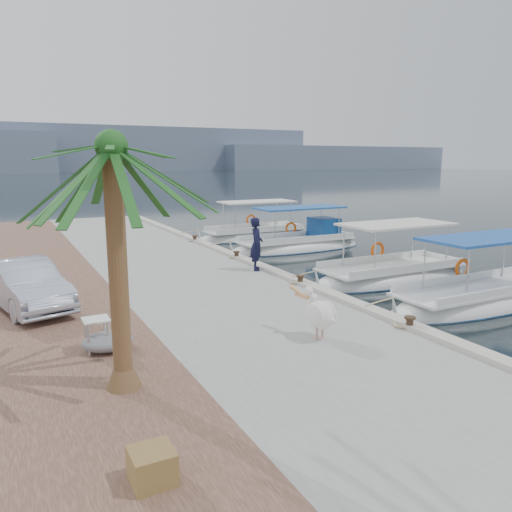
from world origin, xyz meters
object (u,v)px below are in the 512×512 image
Objects in this scene: fishing_caique_d at (298,246)px; fisherman at (257,244)px; fishing_caique_c at (390,278)px; pelican at (319,313)px; fishing_caique_b at (481,302)px; fishing_caique_e at (254,237)px; parked_car at (25,285)px; date_palm at (111,149)px.

fishing_caique_d is 7.48m from fisherman.
pelican is (-6.81, -5.09, 0.97)m from fishing_caique_c.
pelican is (-7.06, -1.19, 0.97)m from fishing_caique_b.
fishing_caique_d is 4.29m from fishing_caique_e.
fisherman is at bearing 73.89° from pelican.
date_palm is at bearing -92.64° from parked_car.
fishing_caique_b reaches higher than pelican.
fishing_caique_c is 1.36× the size of date_palm.
fishing_caique_c is at bearing 36.75° from pelican.
fishing_caique_c is 3.58× the size of fisherman.
pelican is (-6.87, -16.72, 0.97)m from fishing_caique_e.
fishing_caique_e is at bearing 94.42° from fishing_caique_d.
pelican is at bearing -169.88° from fisherman.
date_palm reaches higher than fishing_caique_e.
parked_car is at bearing 135.97° from pelican.
fishing_caique_d is 1.47× the size of date_palm.
fishing_caique_d is at bearing 89.25° from fishing_caique_b.
pelican is 0.37× the size of parked_car.
fishing_caique_e is at bearing -0.44° from fisherman.
fishing_caique_b and fishing_caique_e have the same top height.
fishing_caique_c is 1.73× the size of parked_car.
fishing_caique_c is 0.98× the size of fishing_caique_e.
fishing_caique_b and fishing_caique_c have the same top height.
parked_car is (-12.72, 0.63, 1.05)m from fishing_caique_c.
fishing_caique_b is 1.07× the size of fishing_caique_c.
fishing_caique_d is 5.11× the size of pelican.
parked_car is (-12.78, -11.01, 1.05)m from fishing_caique_e.
fishing_caique_d is 3.86× the size of fisherman.
fishing_caique_c is at bearing -90.30° from fishing_caique_e.
fishing_caique_b is at bearing -113.87° from fisherman.
parked_car is (-1.29, 6.21, -3.59)m from date_palm.
pelican is at bearing -170.39° from fishing_caique_b.
pelican is at bearing -120.06° from fishing_caique_d.
fishing_caique_b is at bearing -89.32° from fishing_caique_e.
pelican is 5.92m from date_palm.
fishing_caique_e reaches higher than pelican.
date_palm reaches higher than fisherman.
fishing_caique_c is at bearing 93.61° from fishing_caique_b.
fisherman is at bearing -134.17° from fishing_caique_d.
date_palm is at bearing -153.98° from fishing_caique_c.
fishing_caique_d is at bearing 12.75° from parked_car.
fishing_caique_c is 0.93× the size of fishing_caique_d.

